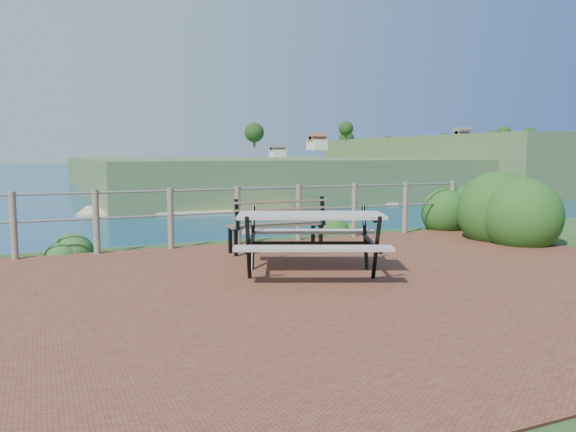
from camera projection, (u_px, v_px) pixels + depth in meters
name	position (u px, v px, depth m)	size (l,w,h in m)	color
ground	(330.00, 287.00, 6.60)	(10.00, 7.00, 0.12)	brown
ocean	(49.00, 159.00, 188.45)	(1200.00, 1200.00, 0.00)	#125C6E
safety_railing	(238.00, 212.00, 9.58)	(9.40, 0.10, 1.00)	#6B5B4C
distant_bay	(453.00, 161.00, 260.47)	(290.00, 232.36, 24.00)	#436532
picnic_table	(311.00, 237.00, 7.21)	(2.00, 1.50, 0.78)	gray
park_bench	(276.00, 217.00, 8.87)	(1.55, 0.41, 0.87)	brown
shrub_right_front	(517.00, 240.00, 10.24)	(1.60, 1.60, 2.26)	#1C4615
shrub_right_edge	(456.00, 230.00, 11.63)	(1.11, 1.11, 1.59)	#1C4615
shrub_lip_west	(69.00, 254.00, 8.80)	(0.70, 0.70, 0.41)	#1F5421
shrub_lip_east	(346.00, 231.00, 11.46)	(0.67, 0.67, 0.37)	#1C4615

